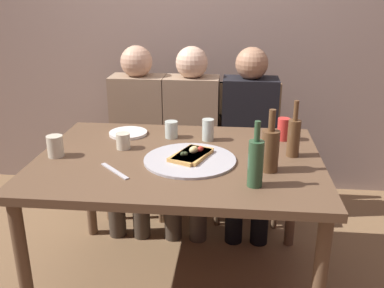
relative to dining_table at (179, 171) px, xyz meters
name	(u,v)px	position (x,y,z in m)	size (l,w,h in m)	color
ground_plane	(180,282)	(0.00, 0.00, -0.67)	(8.00, 8.00, 0.00)	brown
back_wall	(201,19)	(0.00, 1.33, 0.63)	(6.00, 0.10, 2.60)	gray
dining_table	(179,171)	(0.00, 0.00, 0.00)	(1.39, 1.01, 0.74)	brown
pizza_tray	(190,160)	(0.06, -0.05, 0.08)	(0.44, 0.44, 0.01)	#ADADB2
pizza_slice_last	(191,155)	(0.06, -0.03, 0.10)	(0.21, 0.25, 0.05)	tan
pizza_slice_extra	(193,154)	(0.07, -0.02, 0.10)	(0.20, 0.25, 0.05)	tan
wine_bottle	(294,136)	(0.56, 0.07, 0.18)	(0.06, 0.06, 0.28)	brown
beer_bottle	(256,162)	(0.36, -0.29, 0.18)	(0.06, 0.06, 0.28)	#2D5133
water_bottle	(270,149)	(0.43, -0.13, 0.18)	(0.08, 0.08, 0.29)	brown
tumbler_near	(55,146)	(-0.60, -0.05, 0.13)	(0.08, 0.08, 0.11)	beige
tumbler_far	(171,130)	(-0.08, 0.28, 0.12)	(0.07, 0.07, 0.09)	#B7C6BC
wine_glass	(123,141)	(-0.30, 0.08, 0.12)	(0.07, 0.07, 0.08)	beige
short_glass	(208,130)	(0.13, 0.26, 0.14)	(0.06, 0.06, 0.12)	#B7C6BC
soda_can	(283,129)	(0.53, 0.30, 0.14)	(0.07, 0.07, 0.12)	red
plate_stack	(128,133)	(-0.33, 0.31, 0.09)	(0.21, 0.21, 0.02)	white
table_knife	(115,171)	(-0.26, -0.21, 0.08)	(0.22, 0.02, 0.01)	#B7B7BC
chair_left	(142,138)	(-0.39, 0.90, -0.15)	(0.44, 0.44, 0.90)	brown
chair_middle	(193,139)	(-0.02, 0.90, -0.15)	(0.44, 0.44, 0.90)	brown
chair_right	(248,141)	(0.37, 0.90, -0.15)	(0.44, 0.44, 0.90)	brown
guest_in_sweater	(136,127)	(-0.39, 0.75, -0.03)	(0.36, 0.56, 1.17)	#937A60
guest_in_beanie	(190,129)	(-0.02, 0.75, -0.03)	(0.36, 0.56, 1.17)	#937A60
guest_by_wall	(249,131)	(0.37, 0.75, -0.03)	(0.36, 0.56, 1.17)	black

